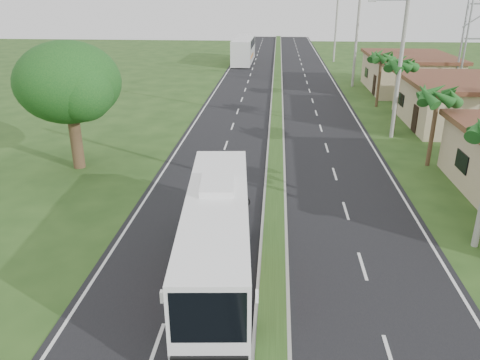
{
  "coord_description": "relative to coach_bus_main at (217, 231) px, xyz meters",
  "views": [
    {
      "loc": [
        -0.07,
        -16.07,
        10.03
      ],
      "look_at": [
        -1.66,
        4.22,
        1.8
      ],
      "focal_mm": 35.0,
      "sensor_mm": 36.0,
      "label": 1
    }
  ],
  "objects": [
    {
      "name": "palm_verge_c",
      "position": [
        10.89,
        20.03,
        3.23
      ],
      "size": [
        2.4,
        2.4,
        5.85
      ],
      "color": "#473321",
      "rests_on": "ground"
    },
    {
      "name": "utility_pole_c",
      "position": [
        10.59,
        39.03,
        3.78
      ],
      "size": [
        1.6,
        0.28,
        11.0
      ],
      "color": "gray",
      "rests_on": "ground"
    },
    {
      "name": "utility_pole_b",
      "position": [
        10.56,
        19.03,
        4.36
      ],
      "size": [
        3.2,
        0.28,
        12.0
      ],
      "color": "gray",
      "rests_on": "ground"
    },
    {
      "name": "shop_far",
      "position": [
        16.09,
        37.03,
        0.03
      ],
      "size": [
        8.6,
        11.6,
        3.82
      ],
      "color": "tan",
      "rests_on": "ground"
    },
    {
      "name": "road_asphalt",
      "position": [
        2.09,
        21.03,
        -1.89
      ],
      "size": [
        14.0,
        160.0,
        0.02
      ],
      "primitive_type": "cube",
      "color": "black",
      "rests_on": "ground"
    },
    {
      "name": "lane_edge_right",
      "position": [
        8.79,
        21.03,
        -1.9
      ],
      "size": [
        0.12,
        160.0,
        0.01
      ],
      "primitive_type": "cube",
      "color": "silver",
      "rests_on": "ground"
    },
    {
      "name": "coach_bus_main",
      "position": [
        0.0,
        0.0,
        0.0
      ],
      "size": [
        3.1,
        10.81,
        3.45
      ],
      "rotation": [
        0.0,
        0.0,
        0.08
      ],
      "color": "white",
      "rests_on": "ground"
    },
    {
      "name": "palm_verge_b",
      "position": [
        11.49,
        13.03,
        2.46
      ],
      "size": [
        2.4,
        2.4,
        5.05
      ],
      "color": "#473321",
      "rests_on": "ground"
    },
    {
      "name": "coach_bus_far",
      "position": [
        -3.07,
        56.89,
        0.15
      ],
      "size": [
        2.82,
        12.43,
        3.61
      ],
      "rotation": [
        0.0,
        0.0,
        -0.01
      ],
      "color": "silver",
      "rests_on": "ground"
    },
    {
      "name": "utility_pole_d",
      "position": [
        10.59,
        59.03,
        3.52
      ],
      "size": [
        1.6,
        0.28,
        10.5
      ],
      "color": "gray",
      "rests_on": "ground"
    },
    {
      "name": "shade_tree",
      "position": [
        -10.02,
        11.04,
        3.13
      ],
      "size": [
        6.3,
        6.0,
        7.54
      ],
      "color": "#473321",
      "rests_on": "ground"
    },
    {
      "name": "median_strip",
      "position": [
        2.09,
        21.03,
        -1.79
      ],
      "size": [
        1.2,
        160.0,
        0.18
      ],
      "color": "gray",
      "rests_on": "ground"
    },
    {
      "name": "shop_mid",
      "position": [
        16.09,
        23.03,
        -0.04
      ],
      "size": [
        7.6,
        10.6,
        3.67
      ],
      "color": "tan",
      "rests_on": "ground"
    },
    {
      "name": "ground",
      "position": [
        2.09,
        1.03,
        -1.9
      ],
      "size": [
        180.0,
        180.0,
        0.0
      ],
      "primitive_type": "plane",
      "color": "#254318",
      "rests_on": "ground"
    },
    {
      "name": "lane_edge_left",
      "position": [
        -4.61,
        21.03,
        -1.9
      ],
      "size": [
        0.12,
        160.0,
        0.01
      ],
      "primitive_type": "cube",
      "color": "silver",
      "rests_on": "ground"
    },
    {
      "name": "motorcyclist",
      "position": [
        0.09,
        5.92,
        -1.01
      ],
      "size": [
        1.64,
        0.66,
        2.35
      ],
      "rotation": [
        0.0,
        0.0,
        0.13
      ],
      "color": "black",
      "rests_on": "ground"
    },
    {
      "name": "palm_verge_d",
      "position": [
        11.39,
        29.03,
        2.65
      ],
      "size": [
        2.4,
        2.4,
        5.25
      ],
      "color": "#473321",
      "rests_on": "ground"
    }
  ]
}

